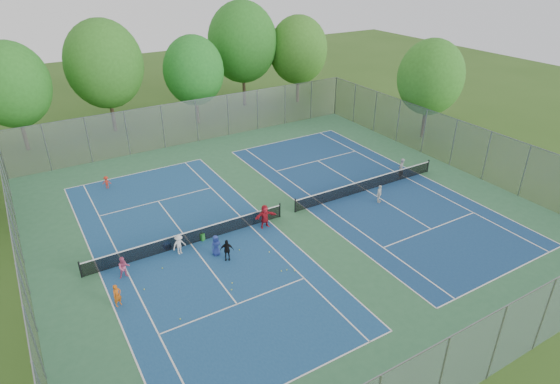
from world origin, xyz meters
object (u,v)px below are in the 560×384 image
(net_right, at_px, (367,185))
(ball_hopper, at_px, (202,237))
(ball_crate, at_px, (167,246))
(instructor, at_px, (401,169))
(net_left, at_px, (190,238))

(net_right, distance_m, ball_hopper, 13.22)
(ball_crate, distance_m, instructor, 19.03)
(net_left, relative_size, ball_hopper, 26.62)
(ball_hopper, distance_m, instructor, 16.85)
(ball_crate, relative_size, ball_hopper, 0.81)
(net_left, relative_size, ball_crate, 32.88)
(net_left, bearing_deg, instructor, 0.84)
(net_left, bearing_deg, net_right, 0.00)
(ball_hopper, relative_size, instructor, 0.28)
(net_right, relative_size, ball_hopper, 26.62)
(net_right, xyz_separation_m, instructor, (3.62, 0.26, 0.40))
(net_left, bearing_deg, ball_hopper, 2.19)
(ball_hopper, height_order, instructor, instructor)
(ball_crate, distance_m, ball_hopper, 2.20)
(net_left, xyz_separation_m, ball_crate, (-1.40, 0.35, -0.29))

